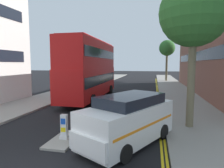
# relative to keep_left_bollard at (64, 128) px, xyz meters

# --- Properties ---
(sidewalk_right) EXTENTS (4.00, 80.00, 0.14)m
(sidewalk_right) POSITION_rel_keep_left_bollard_xyz_m (6.50, 12.75, -0.54)
(sidewalk_right) COLOR gray
(sidewalk_right) RESTS_ON ground
(sidewalk_left) EXTENTS (4.00, 80.00, 0.14)m
(sidewalk_left) POSITION_rel_keep_left_bollard_xyz_m (-6.50, 12.75, -0.54)
(sidewalk_left) COLOR gray
(sidewalk_left) RESTS_ON ground
(kerb_line_outer) EXTENTS (0.10, 56.00, 0.01)m
(kerb_line_outer) POSITION_rel_keep_left_bollard_xyz_m (4.40, 10.75, -0.60)
(kerb_line_outer) COLOR yellow
(kerb_line_outer) RESTS_ON ground
(kerb_line_inner) EXTENTS (0.10, 56.00, 0.01)m
(kerb_line_inner) POSITION_rel_keep_left_bollard_xyz_m (4.24, 10.75, -0.60)
(kerb_line_inner) COLOR yellow
(kerb_line_inner) RESTS_ON ground
(traffic_island) EXTENTS (1.10, 2.20, 0.10)m
(traffic_island) POSITION_rel_keep_left_bollard_xyz_m (0.00, 0.00, -0.56)
(traffic_island) COLOR gray
(traffic_island) RESTS_ON ground
(keep_left_bollard) EXTENTS (0.36, 0.28, 1.11)m
(keep_left_bollard) POSITION_rel_keep_left_bollard_xyz_m (0.00, 0.00, 0.00)
(keep_left_bollard) COLOR silver
(keep_left_bollard) RESTS_ON traffic_island
(double_decker_bus_away) EXTENTS (2.87, 10.83, 5.64)m
(double_decker_bus_away) POSITION_rel_keep_left_bollard_xyz_m (-2.15, 10.10, 2.42)
(double_decker_bus_away) COLOR red
(double_decker_bus_away) RESTS_ON ground
(taxi_minivan) EXTENTS (3.93, 5.12, 2.12)m
(taxi_minivan) POSITION_rel_keep_left_bollard_xyz_m (2.80, 0.26, 0.46)
(taxi_minivan) COLOR white
(taxi_minivan) RESTS_ON ground
(street_tree_near) EXTENTS (3.08, 3.08, 7.97)m
(street_tree_near) POSITION_rel_keep_left_bollard_xyz_m (6.22, 32.18, 5.85)
(street_tree_near) COLOR #6B6047
(street_tree_near) RESTS_ON sidewalk_right
(street_tree_mid) EXTENTS (3.48, 3.48, 7.63)m
(street_tree_mid) POSITION_rel_keep_left_bollard_xyz_m (5.77, 2.92, 5.36)
(street_tree_mid) COLOR #6B6047
(street_tree_mid) RESTS_ON sidewalk_right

